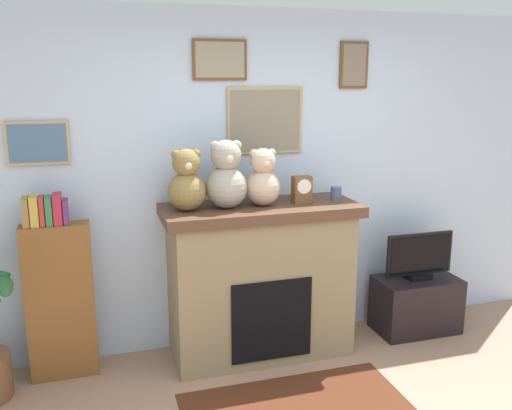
{
  "coord_description": "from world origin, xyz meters",
  "views": [
    {
      "loc": [
        -1.29,
        -2.12,
        2.1
      ],
      "look_at": [
        -0.14,
        1.66,
        1.18
      ],
      "focal_mm": 38.75,
      "sensor_mm": 36.0,
      "label": 1
    }
  ],
  "objects": [
    {
      "name": "back_wall",
      "position": [
        -0.0,
        2.0,
        1.31
      ],
      "size": [
        5.2,
        0.15,
        2.6
      ],
      "color": "silver",
      "rests_on": "ground_plane"
    },
    {
      "name": "fireplace",
      "position": [
        -0.1,
        1.66,
        0.6
      ],
      "size": [
        1.46,
        0.61,
        1.18
      ],
      "color": "#897556",
      "rests_on": "ground_plane"
    },
    {
      "name": "bookshelf",
      "position": [
        -1.55,
        1.74,
        0.61
      ],
      "size": [
        0.46,
        0.16,
        1.33
      ],
      "color": "brown",
      "rests_on": "ground_plane"
    },
    {
      "name": "tv_stand",
      "position": [
        1.26,
        1.64,
        0.23
      ],
      "size": [
        0.68,
        0.4,
        0.46
      ],
      "primitive_type": "cube",
      "color": "black",
      "rests_on": "ground_plane"
    },
    {
      "name": "television",
      "position": [
        1.26,
        1.64,
        0.65
      ],
      "size": [
        0.59,
        0.14,
        0.39
      ],
      "color": "black",
      "rests_on": "tv_stand"
    },
    {
      "name": "candle_jar",
      "position": [
        0.49,
        1.64,
        1.23
      ],
      "size": [
        0.08,
        0.08,
        0.11
      ],
      "primitive_type": "cylinder",
      "color": "#4C517A",
      "rests_on": "fireplace"
    },
    {
      "name": "mantel_clock",
      "position": [
        0.21,
        1.64,
        1.28
      ],
      "size": [
        0.14,
        0.1,
        0.2
      ],
      "color": "brown",
      "rests_on": "fireplace"
    },
    {
      "name": "teddy_bear_brown",
      "position": [
        -0.65,
        1.64,
        1.38
      ],
      "size": [
        0.27,
        0.27,
        0.44
      ],
      "color": "olive",
      "rests_on": "fireplace"
    },
    {
      "name": "teddy_bear_grey",
      "position": [
        -0.37,
        1.64,
        1.4
      ],
      "size": [
        0.3,
        0.3,
        0.49
      ],
      "color": "#9C9689",
      "rests_on": "fireplace"
    },
    {
      "name": "teddy_bear_tan",
      "position": [
        -0.09,
        1.64,
        1.37
      ],
      "size": [
        0.26,
        0.26,
        0.42
      ],
      "color": "#C9A891",
      "rests_on": "fireplace"
    }
  ]
}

